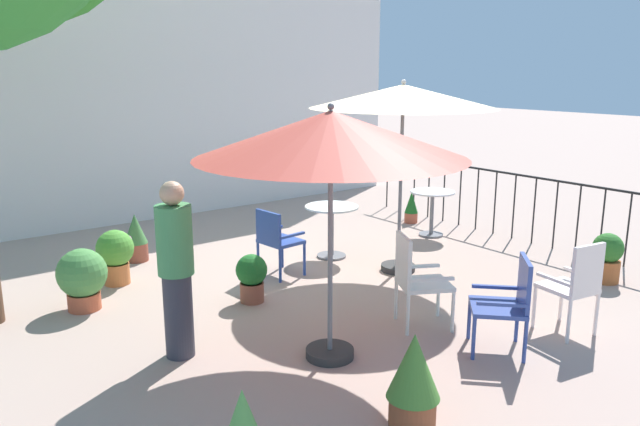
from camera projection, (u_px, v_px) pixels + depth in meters
name	position (u px, v px, depth m)	size (l,w,h in m)	color
ground_plane	(348.00, 276.00, 7.79)	(60.00, 60.00, 0.00)	tan
villa_facade	(184.00, 77.00, 10.74)	(8.96, 0.30, 4.82)	silver
terrace_railing	(505.00, 194.00, 9.50)	(0.03, 5.62, 1.01)	black
patio_umbrella_0	(331.00, 136.00, 5.14)	(2.33, 2.33, 2.28)	#2D2D2D
patio_umbrella_1	(403.00, 98.00, 7.50)	(2.31, 2.31, 2.43)	#2D2D2D
cafe_table_0	(432.00, 205.00, 9.56)	(0.69, 0.69, 0.71)	silver
cafe_table_1	(332.00, 222.00, 8.46)	(0.74, 0.74, 0.73)	white
patio_chair_0	(508.00, 299.00, 5.61)	(0.68, 0.68, 0.90)	#304692
patio_chair_1	(276.00, 237.00, 7.67)	(0.48, 0.52, 0.86)	#294698
patio_chair_2	(416.00, 276.00, 6.16)	(0.65, 0.63, 0.96)	white
patio_chair_3	(575.00, 283.00, 5.96)	(0.49, 0.52, 0.95)	white
potted_plant_1	(82.00, 277.00, 6.63)	(0.53, 0.53, 0.68)	#BE5838
potted_plant_2	(116.00, 253.00, 7.43)	(0.45, 0.45, 0.67)	#CD713C
potted_plant_3	(136.00, 237.00, 8.34)	(0.31, 0.31, 0.65)	brown
potted_plant_4	(252.00, 276.00, 6.87)	(0.35, 0.35, 0.55)	brown
potted_plant_5	(411.00, 207.00, 10.42)	(0.23, 0.23, 0.54)	#B7553D
potted_plant_6	(607.00, 257.00, 7.51)	(0.37, 0.37, 0.61)	#B6602F
potted_plant_7	(414.00, 378.00, 4.45)	(0.40, 0.40, 0.72)	brown
standing_person	(176.00, 269.00, 5.44)	(0.45, 0.45, 1.62)	#33333D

